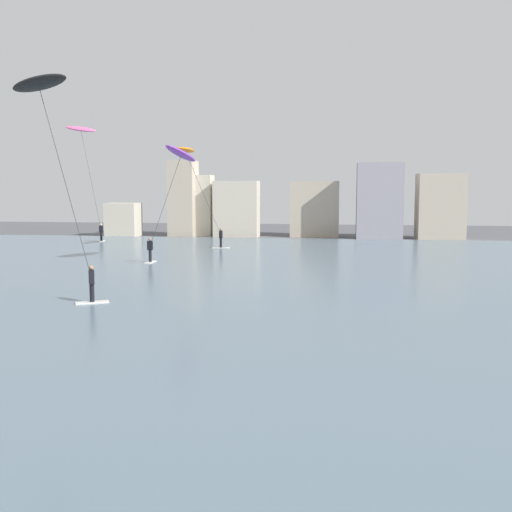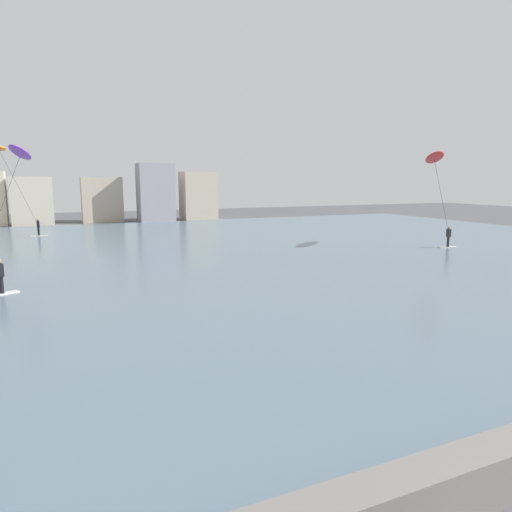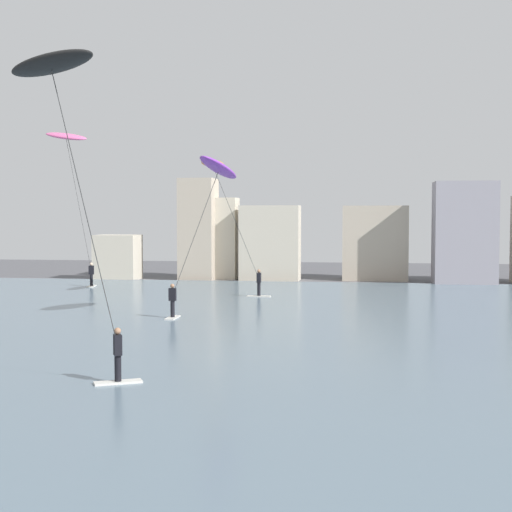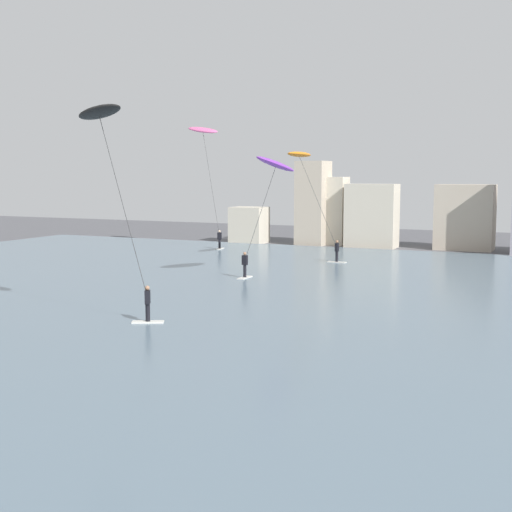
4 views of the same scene
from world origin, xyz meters
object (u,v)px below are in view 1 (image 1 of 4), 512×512
kitesurfer_orange (189,158)px  kitesurfer_black (46,109)px  kitesurfer_pink (83,139)px  kitesurfer_purple (179,160)px

kitesurfer_orange → kitesurfer_black: size_ratio=0.86×
kitesurfer_orange → kitesurfer_pink: bearing=151.3°
kitesurfer_purple → kitesurfer_black: (-1.55, -14.30, 1.42)m
kitesurfer_orange → kitesurfer_pink: (-11.68, 6.41, 2.14)m
kitesurfer_orange → kitesurfer_purple: bearing=-79.3°
kitesurfer_pink → kitesurfer_purple: (13.47, -15.88, -2.71)m
kitesurfer_orange → kitesurfer_black: kitesurfer_black is taller
kitesurfer_pink → kitesurfer_black: (11.92, -30.18, -1.30)m
kitesurfer_orange → kitesurfer_pink: 13.49m
kitesurfer_pink → kitesurfer_purple: 21.00m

